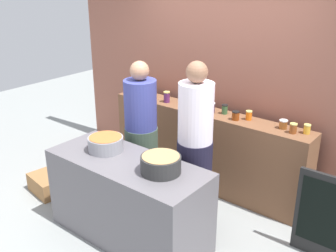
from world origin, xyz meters
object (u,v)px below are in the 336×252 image
at_px(cooking_pot_center, 161,164).
at_px(cook_with_tongs, 141,140).
at_px(preserve_jar_8, 249,115).
at_px(bread_crate, 46,185).
at_px(preserve_jar_7, 236,116).
at_px(preserve_jar_9, 283,124).
at_px(preserve_jar_1, 149,92).
at_px(cook_in_cap, 195,156).
at_px(preserve_jar_0, 137,88).
at_px(preserve_jar_4, 197,106).
at_px(preserve_jar_10, 293,128).
at_px(preserve_jar_2, 167,97).
at_px(cooking_pot_left, 106,144).
at_px(preserve_jar_5, 211,108).
at_px(preserve_jar_11, 307,129).
at_px(preserve_jar_6, 225,109).
at_px(preserve_jar_3, 188,101).
at_px(chalkboard_sign, 325,217).

xyz_separation_m(cooking_pot_center, cook_with_tongs, (-0.81, 0.61, -0.19)).
bearing_deg(preserve_jar_8, bread_crate, -143.16).
relative_size(preserve_jar_7, cook_with_tongs, 0.06).
relative_size(preserve_jar_8, preserve_jar_9, 1.11).
xyz_separation_m(preserve_jar_1, bread_crate, (-0.49, -1.44, -0.96)).
height_order(cook_in_cap, bread_crate, cook_in_cap).
relative_size(preserve_jar_0, preserve_jar_9, 1.29).
bearing_deg(preserve_jar_4, preserve_jar_10, 1.70).
distance_m(preserve_jar_2, cook_with_tongs, 0.80).
bearing_deg(cooking_pot_left, preserve_jar_4, 79.28).
distance_m(preserve_jar_7, preserve_jar_8, 0.15).
distance_m(preserve_jar_5, cook_with_tongs, 0.93).
relative_size(preserve_jar_2, bread_crate, 0.30).
xyz_separation_m(preserve_jar_0, preserve_jar_4, (1.09, -0.08, -0.01)).
relative_size(preserve_jar_7, cooking_pot_left, 0.29).
distance_m(preserve_jar_4, cook_in_cap, 0.94).
relative_size(preserve_jar_8, preserve_jar_11, 1.07).
height_order(preserve_jar_11, cook_with_tongs, cook_with_tongs).
xyz_separation_m(preserve_jar_9, preserve_jar_11, (0.25, 0.02, 0.00)).
distance_m(preserve_jar_6, cooking_pot_left, 1.52).
bearing_deg(preserve_jar_3, cook_in_cap, -50.30).
distance_m(preserve_jar_7, preserve_jar_9, 0.54).
distance_m(preserve_jar_6, preserve_jar_9, 0.74).
height_order(cooking_pot_left, bread_crate, cooking_pot_left).
bearing_deg(bread_crate, preserve_jar_3, 53.07).
bearing_deg(cook_with_tongs, preserve_jar_10, 25.95).
xyz_separation_m(cook_in_cap, bread_crate, (-1.83, -0.62, -0.72)).
height_order(preserve_jar_9, cook_with_tongs, cook_with_tongs).
xyz_separation_m(preserve_jar_4, preserve_jar_8, (0.65, 0.10, 0.00)).
xyz_separation_m(preserve_jar_8, bread_crate, (-1.98, -1.48, -0.96)).
bearing_deg(preserve_jar_2, preserve_jar_6, 6.23).
distance_m(preserve_jar_9, cook_in_cap, 1.05).
relative_size(preserve_jar_8, preserve_jar_10, 1.01).
bearing_deg(preserve_jar_6, bread_crate, -138.09).
bearing_deg(preserve_jar_5, preserve_jar_9, 3.33).
height_order(preserve_jar_8, cooking_pot_center, preserve_jar_8).
relative_size(preserve_jar_10, chalkboard_sign, 0.12).
bearing_deg(preserve_jar_0, preserve_jar_3, 1.29).
distance_m(preserve_jar_11, chalkboard_sign, 0.94).
bearing_deg(preserve_jar_2, preserve_jar_4, -1.54).
bearing_deg(preserve_jar_10, cooking_pot_left, -137.35).
height_order(preserve_jar_10, preserve_jar_11, preserve_jar_10).
relative_size(preserve_jar_3, preserve_jar_7, 1.02).
xyz_separation_m(preserve_jar_7, cooking_pot_center, (-0.03, -1.31, -0.11)).
bearing_deg(preserve_jar_3, preserve_jar_5, -8.71).
distance_m(preserve_jar_3, preserve_jar_9, 1.28).
bearing_deg(preserve_jar_11, preserve_jar_9, -174.80).
relative_size(preserve_jar_5, preserve_jar_9, 1.25).
bearing_deg(cook_with_tongs, preserve_jar_5, 57.10).
xyz_separation_m(preserve_jar_0, preserve_jar_7, (1.62, -0.08, -0.01)).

